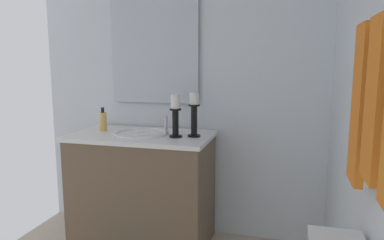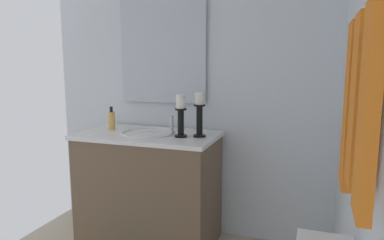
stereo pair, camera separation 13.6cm
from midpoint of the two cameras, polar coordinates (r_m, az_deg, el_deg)
wall_left at (r=2.84m, az=-3.42°, el=6.43°), size 0.04×2.30×2.45m
vanity_cabinet at (r=2.77m, az=-9.22°, el=-10.75°), size 0.58×1.03×0.84m
sink_basin at (r=2.66m, az=-9.41°, el=-3.01°), size 0.40×0.40×0.24m
mirror at (r=2.86m, az=-7.41°, el=10.81°), size 0.02×0.71×0.81m
candle_holder_tall at (r=2.50m, az=-1.22°, el=1.04°), size 0.09×0.09×0.31m
candle_holder_short at (r=2.49m, az=-4.21°, el=0.85°), size 0.09×0.09×0.30m
soap_bottle at (r=2.83m, az=-15.26°, el=-0.19°), size 0.06×0.06×0.18m
towel_near_vanity at (r=1.33m, az=22.46°, el=2.21°), size 0.16×0.03×0.55m
towel_center at (r=1.11m, az=24.03°, el=2.90°), size 0.15×0.03×0.47m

